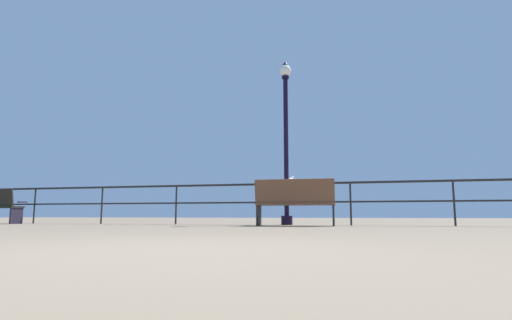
{
  "coord_description": "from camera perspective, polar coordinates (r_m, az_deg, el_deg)",
  "views": [
    {
      "loc": [
        1.28,
        -2.5,
        0.24
      ],
      "look_at": [
        -1.04,
        6.58,
        1.53
      ],
      "focal_mm": 28.11,
      "sensor_mm": 36.0,
      "label": 1
    }
  ],
  "objects": [
    {
      "name": "ground_plane",
      "position": [
        2.82,
        -13.09,
        -12.55
      ],
      "size": [
        60.0,
        60.0,
        0.0
      ],
      "primitive_type": "plane",
      "color": "#87725A"
    },
    {
      "name": "pier_railing",
      "position": [
        9.68,
        6.73,
        -4.73
      ],
      "size": [
        24.26,
        0.05,
        1.01
      ],
      "color": "black",
      "rests_on": "ground_plane"
    },
    {
      "name": "bench_near_left",
      "position": [
        8.9,
        5.55,
        -5.69
      ],
      "size": [
        1.76,
        0.69,
        1.02
      ],
      "color": "brown",
      "rests_on": "ground_plane"
    },
    {
      "name": "lamppost_center",
      "position": [
        10.1,
        4.28,
        3.89
      ],
      "size": [
        0.3,
        0.3,
        4.16
      ],
      "color": "black",
      "rests_on": "ground_plane"
    },
    {
      "name": "seagull_on_rail",
      "position": [
        9.77,
        5.02,
        -2.81
      ],
      "size": [
        0.17,
        0.37,
        0.17
      ],
      "color": "silver",
      "rests_on": "pier_railing"
    }
  ]
}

